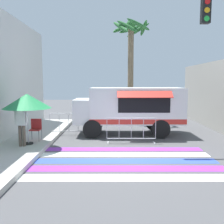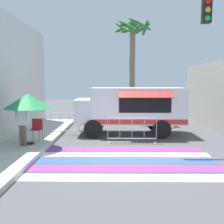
# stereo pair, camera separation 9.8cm
# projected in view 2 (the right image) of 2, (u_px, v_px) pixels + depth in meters

# --- Properties ---
(ground_plane) EXTENTS (60.00, 60.00, 0.00)m
(ground_plane) POSITION_uv_depth(u_px,v_px,m) (123.00, 156.00, 9.12)
(ground_plane) COLOR #4C4C4F
(crosswalk_painted) EXTENTS (6.40, 3.60, 0.01)m
(crosswalk_painted) POSITION_uv_depth(u_px,v_px,m) (124.00, 161.00, 8.56)
(crosswalk_painted) COLOR white
(crosswalk_painted) RESTS_ON ground_plane
(food_truck) EXTENTS (5.48, 2.55, 2.42)m
(food_truck) POSITION_uv_depth(u_px,v_px,m) (129.00, 107.00, 12.82)
(food_truck) COLOR white
(food_truck) RESTS_ON ground_plane
(traffic_signal_pole) EXTENTS (4.14, 0.29, 6.20)m
(traffic_signal_pole) POSITION_uv_depth(u_px,v_px,m) (221.00, 41.00, 9.39)
(traffic_signal_pole) COLOR #515456
(traffic_signal_pole) RESTS_ON ground_plane
(patio_umbrella) EXTENTS (1.90, 1.90, 2.06)m
(patio_umbrella) POSITION_uv_depth(u_px,v_px,m) (28.00, 101.00, 10.04)
(patio_umbrella) COLOR black
(patio_umbrella) RESTS_ON sidewalk_left
(folding_chair) EXTENTS (0.46, 0.46, 0.93)m
(folding_chair) POSITION_uv_depth(u_px,v_px,m) (37.00, 127.00, 10.92)
(folding_chair) COLOR #4C4C51
(folding_chair) RESTS_ON sidewalk_left
(vendor_person) EXTENTS (0.53, 0.24, 1.78)m
(vendor_person) POSITION_uv_depth(u_px,v_px,m) (22.00, 120.00, 9.81)
(vendor_person) COLOR brown
(vendor_person) RESTS_ON sidewalk_left
(barricade_front) EXTENTS (2.18, 0.44, 1.14)m
(barricade_front) POSITION_uv_depth(u_px,v_px,m) (132.00, 131.00, 11.04)
(barricade_front) COLOR #B7BABF
(barricade_front) RESTS_ON ground_plane
(barricade_side) EXTENTS (1.95, 0.44, 1.14)m
(barricade_side) POSITION_uv_depth(u_px,v_px,m) (70.00, 124.00, 12.77)
(barricade_side) COLOR #B7BABF
(barricade_side) RESTS_ON ground_plane
(palm_tree) EXTENTS (2.57, 2.62, 6.68)m
(palm_tree) POSITION_uv_depth(u_px,v_px,m) (132.00, 51.00, 16.18)
(palm_tree) COLOR #7A664C
(palm_tree) RESTS_ON ground_plane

